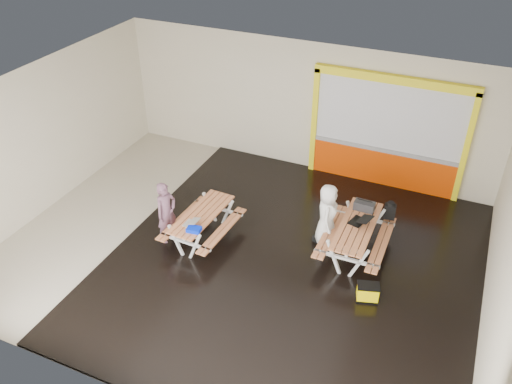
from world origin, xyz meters
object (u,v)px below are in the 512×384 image
at_px(person_right, 327,214).
at_px(fluke_bag, 368,293).
at_px(blue_pouch, 194,229).
at_px(person_left, 166,212).
at_px(laptop_left, 191,223).
at_px(toolbox, 364,206).
at_px(dark_case, 323,238).
at_px(laptop_right, 360,221).
at_px(picnic_table_left, 202,220).
at_px(picnic_table_right, 356,232).
at_px(backpack, 390,210).

height_order(person_right, fluke_bag, person_right).
bearing_deg(blue_pouch, person_left, 160.57).
bearing_deg(laptop_left, blue_pouch, -46.47).
relative_size(person_left, toolbox, 3.23).
relative_size(person_right, fluke_bag, 2.93).
xyz_separation_m(laptop_left, toolbox, (3.23, 1.92, 0.12)).
relative_size(person_left, person_right, 1.02).
xyz_separation_m(toolbox, dark_case, (-0.72, -0.49, -0.77)).
bearing_deg(person_right, laptop_right, -100.14).
xyz_separation_m(picnic_table_left, person_left, (-0.70, -0.32, 0.21)).
distance_m(picnic_table_left, dark_case, 2.72).
distance_m(person_right, blue_pouch, 2.85).
bearing_deg(person_right, dark_case, 32.28).
relative_size(person_right, laptop_left, 4.50).
bearing_deg(person_left, picnic_table_right, -57.97).
bearing_deg(backpack, fluke_bag, -87.42).
bearing_deg(laptop_left, backpack, 30.51).
relative_size(picnic_table_left, person_left, 1.30).
height_order(laptop_left, blue_pouch, laptop_left).
bearing_deg(picnic_table_right, fluke_bag, -64.73).
bearing_deg(picnic_table_right, toolbox, 91.24).
xyz_separation_m(picnic_table_right, blue_pouch, (-3.07, -1.49, 0.17)).
bearing_deg(laptop_left, laptop_right, 23.33).
bearing_deg(backpack, person_right, -144.99).
height_order(person_left, blue_pouch, person_left).
height_order(picnic_table_left, backpack, backpack).
height_order(toolbox, fluke_bag, toolbox).
bearing_deg(person_right, backpack, -67.76).
relative_size(blue_pouch, toolbox, 0.64).
bearing_deg(laptop_left, picnic_table_right, 22.03).
relative_size(person_right, blue_pouch, 4.94).
bearing_deg(laptop_right, person_right, -177.37).
distance_m(person_right, toolbox, 0.86).
height_order(person_right, laptop_left, person_right).
relative_size(backpack, fluke_bag, 0.86).
height_order(laptop_right, backpack, laptop_right).
relative_size(laptop_left, toolbox, 0.71).
height_order(laptop_left, backpack, backpack).
distance_m(picnic_table_left, picnic_table_right, 3.34).
xyz_separation_m(person_right, laptop_right, (0.71, 0.03, 0.03)).
relative_size(laptop_right, toolbox, 1.15).
bearing_deg(picnic_table_left, toolbox, 24.67).
bearing_deg(toolbox, fluke_bag, -71.89).
height_order(person_left, dark_case, person_left).
bearing_deg(backpack, laptop_left, -149.49).
bearing_deg(toolbox, picnic_table_right, -88.76).
distance_m(picnic_table_left, person_right, 2.73).
height_order(picnic_table_left, laptop_right, laptop_right).
bearing_deg(fluke_bag, laptop_right, 112.65).
xyz_separation_m(picnic_table_left, laptop_right, (3.26, 0.97, 0.29)).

